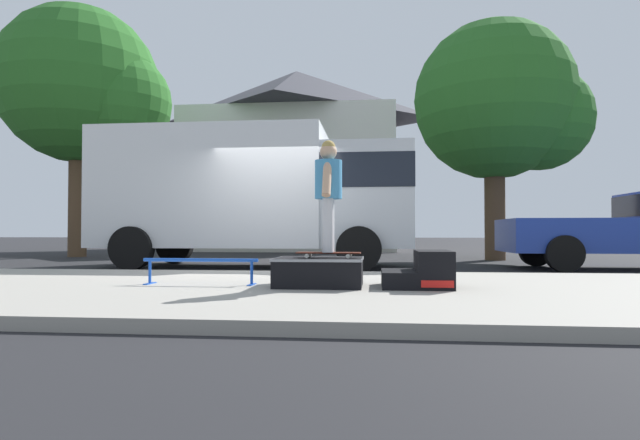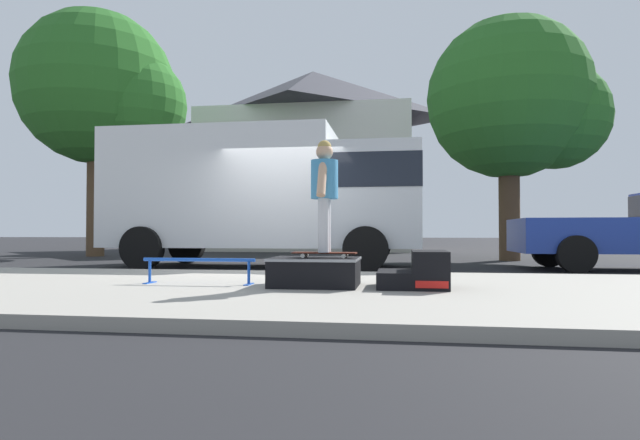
% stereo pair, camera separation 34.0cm
% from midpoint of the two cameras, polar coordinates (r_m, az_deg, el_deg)
% --- Properties ---
extents(ground_plane, '(140.00, 140.00, 0.00)m').
position_cam_midpoint_polar(ground_plane, '(9.59, -7.22, -5.99)').
color(ground_plane, black).
extents(sidewalk_slab, '(50.00, 5.00, 0.12)m').
position_cam_midpoint_polar(sidewalk_slab, '(6.71, -13.15, -7.44)').
color(sidewalk_slab, gray).
rests_on(sidewalk_slab, ground).
extents(skate_box, '(1.06, 0.87, 0.35)m').
position_cam_midpoint_polar(skate_box, '(6.41, -1.60, -5.56)').
color(skate_box, black).
rests_on(skate_box, sidewalk_slab).
extents(kicker_ramp, '(0.82, 0.83, 0.44)m').
position_cam_midpoint_polar(kicker_ramp, '(6.36, 9.60, -5.61)').
color(kicker_ramp, black).
rests_on(kicker_ramp, sidewalk_slab).
extents(grind_rail, '(1.48, 0.28, 0.33)m').
position_cam_midpoint_polar(grind_rail, '(6.81, -14.31, -4.75)').
color(grind_rail, blue).
rests_on(grind_rail, sidewalk_slab).
extents(skateboard, '(0.79, 0.24, 0.07)m').
position_cam_midpoint_polar(skateboard, '(6.38, -0.60, -3.63)').
color(skateboard, '#4C1E14').
rests_on(skateboard, skate_box).
extents(skater_kid, '(0.33, 0.70, 1.37)m').
position_cam_midpoint_polar(skater_kid, '(6.40, -0.60, 3.70)').
color(skater_kid, silver).
rests_on(skater_kid, skateboard).
extents(box_truck, '(6.91, 2.63, 3.05)m').
position_cam_midpoint_polar(box_truck, '(11.88, -7.71, 3.12)').
color(box_truck, silver).
rests_on(box_truck, ground).
extents(street_tree_main, '(5.50, 5.00, 8.03)m').
position_cam_midpoint_polar(street_tree_main, '(18.91, -24.48, 12.82)').
color(street_tree_main, brown).
rests_on(street_tree_main, ground).
extents(street_tree_neighbour, '(4.88, 4.44, 6.72)m').
position_cam_midpoint_polar(street_tree_neighbour, '(15.83, 18.77, 11.78)').
color(street_tree_neighbour, brown).
rests_on(street_tree_neighbour, ground).
extents(house_behind, '(9.54, 8.23, 8.40)m').
position_cam_midpoint_polar(house_behind, '(24.73, -3.01, 6.70)').
color(house_behind, silver).
rests_on(house_behind, ground).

